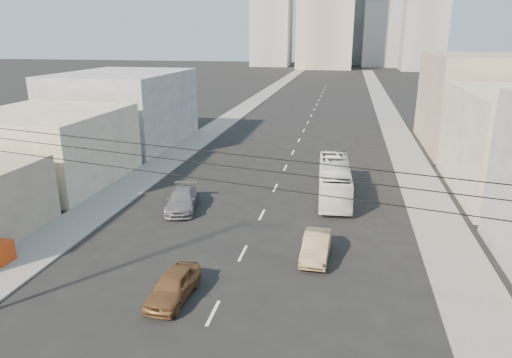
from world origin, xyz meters
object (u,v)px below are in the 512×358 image
(city_bus, at_px, (334,180))
(sedan_brown, at_px, (173,286))
(sedan_tan, at_px, (316,246))
(sedan_grey, at_px, (182,200))

(city_bus, xyz_separation_m, sedan_brown, (-6.90, -16.07, -0.66))
(sedan_tan, xyz_separation_m, sedan_grey, (-9.93, 5.59, 0.03))
(sedan_grey, bearing_deg, city_bus, 13.19)
(city_bus, distance_m, sedan_brown, 17.50)
(sedan_brown, distance_m, sedan_grey, 11.71)
(sedan_brown, distance_m, sedan_tan, 8.38)
(sedan_brown, xyz_separation_m, sedan_tan, (6.29, 5.54, -0.00))
(city_bus, relative_size, sedan_brown, 2.42)
(sedan_tan, bearing_deg, sedan_grey, 152.58)
(sedan_tan, height_order, sedan_grey, sedan_grey)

